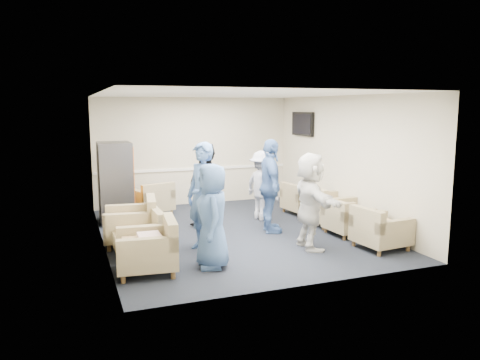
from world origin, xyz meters
name	(u,v)px	position (x,y,z in m)	size (l,w,h in m)	color
floor	(234,232)	(0.00, 0.00, 0.00)	(6.00, 6.00, 0.00)	black
ceiling	(234,94)	(0.00, 0.00, 2.70)	(6.00, 6.00, 0.00)	silver
back_wall	(194,151)	(0.00, 3.00, 1.35)	(5.00, 0.02, 2.70)	beige
front_wall	(309,190)	(0.00, -3.00, 1.35)	(5.00, 0.02, 2.70)	beige
left_wall	(101,171)	(-2.50, 0.00, 1.35)	(0.02, 6.00, 2.70)	beige
right_wall	(344,160)	(2.50, 0.00, 1.35)	(0.02, 6.00, 2.70)	beige
chair_rail	(195,169)	(0.00, 2.98, 0.90)	(4.98, 0.04, 0.06)	white
tv	(302,124)	(2.44, 1.80, 2.05)	(0.10, 1.00, 0.58)	black
armchair_left_near	(151,250)	(-1.95, -1.72, 0.35)	(0.95, 0.95, 0.69)	#8F805C
armchair_left_mid	(141,236)	(-1.94, -0.77, 0.31)	(0.81, 0.81, 0.63)	#8F805C
armchair_left_far	(134,225)	(-1.97, -0.14, 0.36)	(1.02, 1.02, 0.72)	#8F805C
armchair_right_near	(379,231)	(1.98, -1.94, 0.32)	(0.87, 0.87, 0.64)	#8F805C
armchair_right_midnear	(346,220)	(1.96, -0.95, 0.30)	(0.79, 0.79, 0.60)	#8F805C
armchair_right_midfar	(327,209)	(2.03, -0.12, 0.35)	(0.90, 0.90, 0.69)	#8F805C
armchair_right_far	(300,201)	(2.01, 1.02, 0.30)	(0.84, 0.84, 0.61)	#8F805C
armchair_corner	(153,201)	(-1.23, 2.12, 0.32)	(1.00, 1.00, 0.64)	#8F805C
vending_machine	(116,183)	(-2.09, 1.67, 0.86)	(0.70, 0.82, 1.72)	#4E4E55
backpack	(164,232)	(-1.48, -0.37, 0.23)	(0.31, 0.27, 0.44)	black
pillow	(149,239)	(-1.96, -1.71, 0.52)	(0.43, 0.33, 0.12)	beige
person_front_left	(212,216)	(-1.01, -1.81, 0.81)	(0.79, 0.51, 1.62)	#40629A
person_mid_left	(203,197)	(-0.90, -0.91, 0.94)	(0.68, 0.45, 1.88)	#40629A
person_back_left	(207,187)	(-0.45, 0.37, 0.88)	(0.86, 0.67, 1.76)	black
person_back_right	(262,186)	(0.93, 0.76, 0.76)	(0.98, 0.57, 1.52)	silver
person_mid_right	(270,186)	(0.67, -0.24, 0.92)	(1.08, 0.45, 1.85)	#40629A
person_front_right	(310,201)	(0.87, -1.48, 0.85)	(1.57, 0.50, 1.69)	silver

